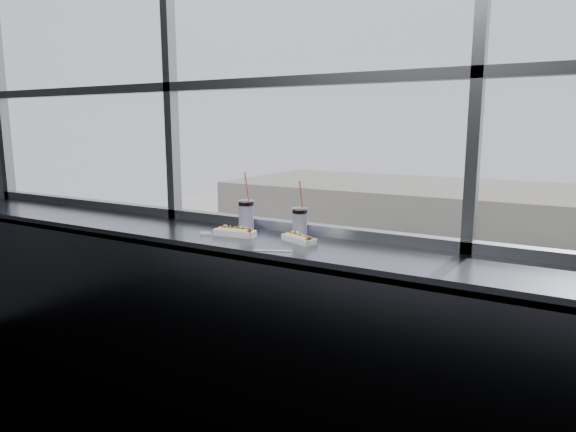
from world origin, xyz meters
The scene contains 22 objects.
wall_back_lower centered at (0.00, 1.50, 0.55)m, with size 6.00×6.00×0.00m, color black.
window_glass centered at (0.00, 1.52, 2.30)m, with size 6.00×6.00×0.00m, color silver.
window_mullions centered at (0.00, 1.50, 2.30)m, with size 6.00×0.08×2.40m, color gray, non-canonical shape.
counter centered at (0.00, 1.23, 1.07)m, with size 6.00×0.55×0.06m, color slate.
counter_fascia centered at (0.00, 0.97, 0.55)m, with size 6.00×0.04×1.04m, color slate.
hotdog_tray_left centered at (-0.27, 1.21, 1.13)m, with size 0.26×0.11×0.06m.
hotdog_tray_right centered at (0.14, 1.25, 1.12)m, with size 0.25×0.16×0.06m.
soda_cup_left centered at (-0.29, 1.36, 1.21)m, with size 0.10×0.10×0.37m.
soda_cup_right centered at (0.09, 1.35, 1.20)m, with size 0.09×0.09×0.34m.
loose_straw centered at (0.12, 1.01, 1.10)m, with size 0.01×0.01×0.20m, color white.
wrapper centered at (-0.44, 1.15, 1.11)m, with size 0.09×0.06×0.02m, color silver.
plaza_ground centered at (0.00, 45.00, -11.00)m, with size 120.00×120.00×0.00m, color beige.
street_asphalt centered at (0.00, 21.50, -10.97)m, with size 80.00×10.00×0.06m, color black.
far_sidewalk centered at (0.00, 29.50, -10.98)m, with size 80.00×6.00×0.04m, color beige.
far_building centered at (0.00, 39.50, -7.00)m, with size 50.00×14.00×8.00m, color gray.
car_far_a centered at (-10.73, 25.50, -9.94)m, with size 5.97×2.49×1.99m, color black.
car_near_b centered at (-8.85, 17.50, -9.94)m, with size 6.02×2.51×2.01m, color black.
car_near_a centered at (-14.98, 17.50, -9.82)m, with size 6.69×2.79×2.23m, color #AEAEAE.
pedestrian_b centered at (0.32, 30.41, -9.84)m, with size 1.00×0.75×2.25m, color #66605B.
pedestrian_a centered at (-6.78, 30.34, -9.99)m, with size 0.86×0.65×1.94m, color #66605B.
tree_left centered at (-9.20, 29.50, -7.17)m, with size 3.62×3.62×5.65m.
tree_center centered at (-0.44, 29.50, -7.15)m, with size 3.63×3.63×5.67m.
Camera 1 is at (1.50, -1.19, 1.75)m, focal length 32.00 mm.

